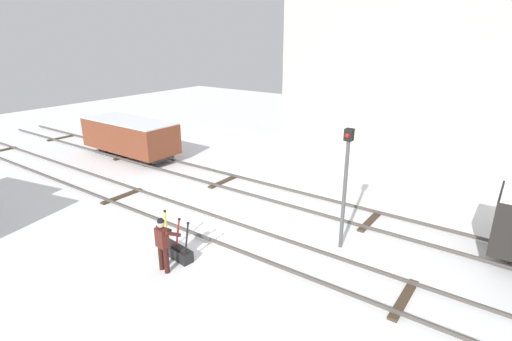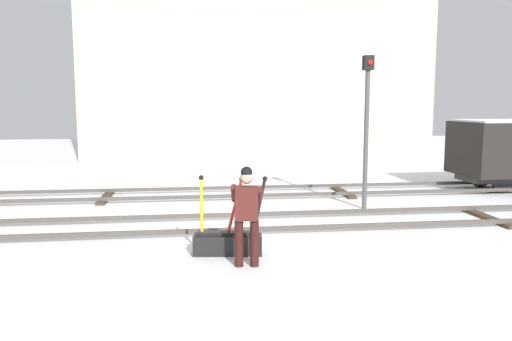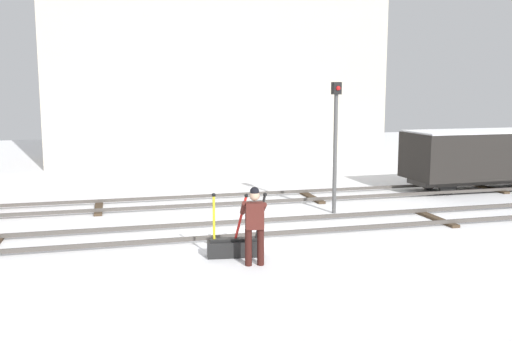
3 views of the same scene
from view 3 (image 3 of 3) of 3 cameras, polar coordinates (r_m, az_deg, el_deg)
The scene contains 8 objects.
ground_plane at distance 14.60m, azimuth -2.05°, elevation -6.42°, with size 60.00×60.00×0.00m, color white.
track_main_line at distance 14.57m, azimuth -2.05°, elevation -5.99°, with size 44.00×1.94×0.18m.
track_siding_near at distance 18.29m, azimuth -4.68°, elevation -3.08°, with size 44.00×1.94×0.18m.
switch_lever_frame at distance 12.58m, azimuth -2.13°, elevation -7.68°, with size 1.35×0.51×1.45m.
rail_worker at distance 11.80m, azimuth -0.17°, elevation -5.21°, with size 0.59×0.64×1.69m.
signal_post at distance 16.70m, azimuth 8.13°, elevation 3.71°, with size 0.24×0.32×3.92m.
apartment_building at distance 30.46m, azimuth -4.30°, elevation 12.92°, with size 17.35×6.31×12.31m.
freight_car_far_end at distance 22.26m, azimuth 22.37°, elevation 1.44°, with size 6.01×2.25×2.22m.
Camera 3 is at (-3.03, -13.79, 3.72)m, focal length 39.15 mm.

